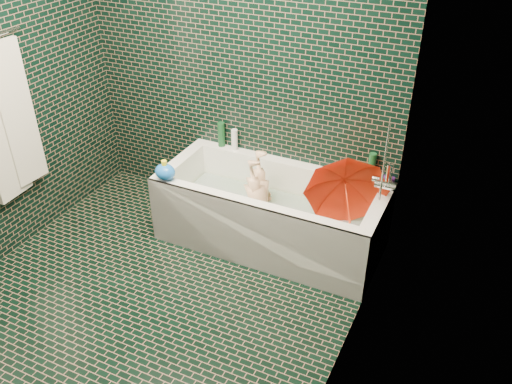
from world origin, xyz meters
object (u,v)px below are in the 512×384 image
at_px(bathtub, 270,220).
at_px(child, 260,206).
at_px(umbrella, 347,200).
at_px(rubber_duck, 364,175).
at_px(bath_toy, 165,172).

bearing_deg(bathtub, child, 178.94).
xyz_separation_m(child, umbrella, (0.68, -0.03, 0.26)).
relative_size(bathtub, child, 2.00).
distance_m(child, umbrella, 0.73).
bearing_deg(umbrella, child, 159.20).
xyz_separation_m(bathtub, umbrella, (0.59, -0.02, 0.36)).
bearing_deg(rubber_duck, child, -135.74).
distance_m(bathtub, umbrella, 0.69).
height_order(child, bath_toy, bath_toy).
relative_size(umbrella, bath_toy, 2.89).
distance_m(umbrella, rubber_duck, 0.35).
xyz_separation_m(bathtub, child, (-0.09, 0.00, 0.10)).
xyz_separation_m(umbrella, bath_toy, (-1.31, -0.28, 0.05)).
bearing_deg(bath_toy, rubber_duck, 0.89).
bearing_deg(bathtub, rubber_duck, 27.84).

